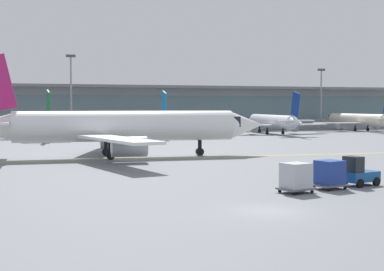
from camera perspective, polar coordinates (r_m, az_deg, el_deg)
ground_plane at (r=31.37m, az=7.61°, el=-7.42°), size 400.00×400.00×0.00m
taxiway_centreline_stripe at (r=60.30m, az=-6.12°, el=-2.32°), size 109.59×10.20×0.01m
terminal_concourse at (r=121.24m, az=-12.91°, el=2.69°), size 170.54×11.00×9.60m
gate_airplane_2 at (r=99.03m, az=-14.67°, el=1.11°), size 22.30×23.93×7.94m
gate_airplane_3 at (r=104.56m, az=-3.94°, el=1.31°), size 22.25×23.99×7.94m
gate_airplane_4 at (r=110.03m, az=8.00°, el=1.38°), size 22.27×23.98×7.94m
gate_airplane_5 at (r=126.76m, az=16.16°, el=1.52°), size 22.30×23.95×7.94m
taxiing_regional_jet at (r=61.97m, az=-6.95°, el=0.83°), size 32.75×30.33×10.84m
baggage_tug at (r=41.97m, az=16.16°, el=-3.60°), size 2.85×2.11×2.10m
cargo_dolly_lead at (r=39.86m, az=13.49°, el=-3.69°), size 2.41×2.04×1.94m
cargo_dolly_trailing at (r=37.71m, az=10.27°, el=-4.04°), size 2.41×2.04×1.94m
apron_light_mast_1 at (r=112.12m, az=-11.90°, el=4.37°), size 1.80×0.36×15.08m
apron_light_mast_2 at (r=133.49m, az=12.68°, el=3.85°), size 1.80×0.36×13.67m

